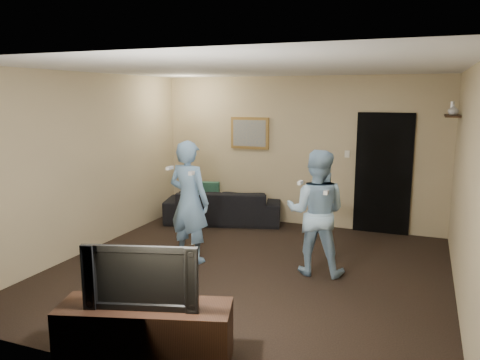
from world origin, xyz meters
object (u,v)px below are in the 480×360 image
at_px(television, 143,274).
at_px(tv_console, 145,334).
at_px(wii_player_right, 316,212).
at_px(wii_player_left, 189,202).
at_px(sofa, 223,206).

bearing_deg(television, tv_console, -16.84).
relative_size(tv_console, wii_player_right, 0.92).
bearing_deg(wii_player_right, wii_player_left, -173.24).
bearing_deg(wii_player_left, sofa, 100.49).
bearing_deg(wii_player_left, wii_player_right, 6.76).
height_order(television, wii_player_right, wii_player_right).
height_order(television, wii_player_left, wii_player_left).
distance_m(television, wii_player_left, 2.51).
relative_size(television, wii_player_left, 0.58).
bearing_deg(tv_console, television, 163.16).
xyz_separation_m(sofa, wii_player_left, (0.37, -2.01, 0.54)).
distance_m(sofa, wii_player_left, 2.11).
distance_m(sofa, wii_player_right, 2.80).
relative_size(wii_player_left, wii_player_right, 1.05).
xyz_separation_m(sofa, tv_console, (1.19, -4.38, -0.05)).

